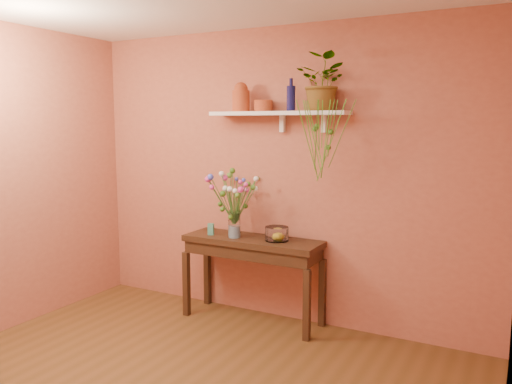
% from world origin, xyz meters
% --- Properties ---
extents(room, '(4.04, 4.04, 2.70)m').
position_xyz_m(room, '(0.00, 0.00, 1.35)').
color(room, brown).
rests_on(room, ground).
extents(sideboard, '(1.30, 0.42, 0.79)m').
position_xyz_m(sideboard, '(-0.16, 1.77, 0.67)').
color(sideboard, '#372111').
rests_on(sideboard, ground).
extents(wall_shelf, '(1.30, 0.24, 0.19)m').
position_xyz_m(wall_shelf, '(0.06, 1.87, 1.92)').
color(wall_shelf, white).
rests_on(wall_shelf, room).
extents(terracotta_jug, '(0.16, 0.16, 0.26)m').
position_xyz_m(terracotta_jug, '(-0.31, 1.84, 2.06)').
color(terracotta_jug, '#9E2F19').
rests_on(terracotta_jug, wall_shelf).
extents(terracotta_pot, '(0.22, 0.22, 0.10)m').
position_xyz_m(terracotta_pot, '(-0.11, 1.90, 1.99)').
color(terracotta_pot, '#9E2F19').
rests_on(terracotta_pot, wall_shelf).
extents(blue_bottle, '(0.09, 0.09, 0.28)m').
position_xyz_m(blue_bottle, '(0.18, 1.86, 2.05)').
color(blue_bottle, '#131347').
rests_on(blue_bottle, wall_shelf).
extents(spider_plant, '(0.49, 0.44, 0.47)m').
position_xyz_m(spider_plant, '(0.49, 1.84, 2.17)').
color(spider_plant, '#37641A').
rests_on(spider_plant, wall_shelf).
extents(plant_fronds, '(0.46, 0.31, 0.67)m').
position_xyz_m(plant_fronds, '(0.53, 1.70, 1.74)').
color(plant_fronds, '#37641A').
rests_on(plant_fronds, wall_shelf).
extents(glass_vase, '(0.11, 0.11, 0.23)m').
position_xyz_m(glass_vase, '(-0.31, 1.71, 0.88)').
color(glass_vase, white).
rests_on(glass_vase, sideboard).
extents(bouquet, '(0.48, 0.53, 0.51)m').
position_xyz_m(bouquet, '(-0.34, 1.72, 1.23)').
color(bouquet, '#386B28').
rests_on(bouquet, glass_vase).
extents(glass_bowl, '(0.21, 0.21, 0.13)m').
position_xyz_m(glass_bowl, '(0.09, 1.78, 0.85)').
color(glass_bowl, white).
rests_on(glass_bowl, sideboard).
extents(lemon, '(0.08, 0.08, 0.08)m').
position_xyz_m(lemon, '(0.10, 1.78, 0.83)').
color(lemon, yellow).
rests_on(lemon, glass_bowl).
extents(carton, '(0.06, 0.06, 0.11)m').
position_xyz_m(carton, '(-0.57, 1.71, 0.84)').
color(carton, '#336682').
rests_on(carton, sideboard).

